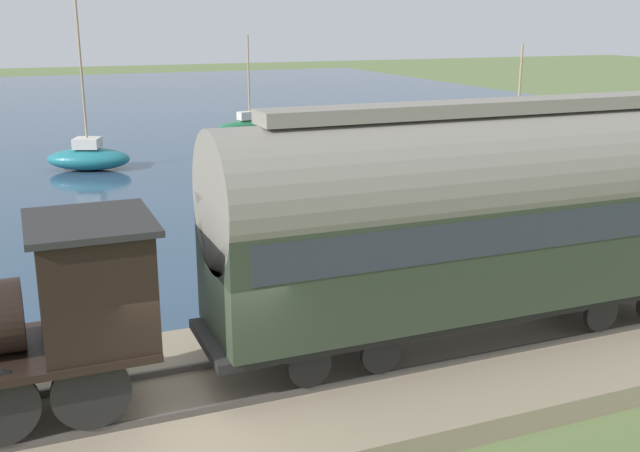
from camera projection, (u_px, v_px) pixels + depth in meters
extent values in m
plane|color=#607542|center=(210.00, 435.00, 12.04)|extent=(200.00, 200.00, 0.00)
cube|color=#2D4760|center=(53.00, 116.00, 51.06)|extent=(80.00, 80.00, 0.01)
cube|color=gray|center=(198.00, 402.00, 12.65)|extent=(5.36, 56.00, 0.42)
cube|color=#4C4742|center=(209.00, 409.00, 11.88)|extent=(0.07, 54.88, 0.12)
cube|color=#4C4742|center=(188.00, 368.00, 13.28)|extent=(0.07, 54.88, 0.12)
cylinder|color=black|center=(91.00, 392.00, 11.07)|extent=(0.12, 1.17, 1.17)
cylinder|color=black|center=(82.00, 351.00, 12.47)|extent=(0.12, 1.17, 1.17)
cube|color=black|center=(94.00, 282.00, 11.47)|extent=(1.96, 1.63, 1.82)
cube|color=#282828|center=(89.00, 222.00, 11.21)|extent=(2.16, 1.87, 0.10)
cylinder|color=black|center=(598.00, 279.00, 16.49)|extent=(0.12, 0.76, 0.76)
cylinder|color=black|center=(601.00, 313.00, 14.62)|extent=(0.12, 0.76, 0.76)
cylinder|color=black|center=(549.00, 287.00, 16.01)|extent=(0.12, 0.76, 0.76)
cylinder|color=black|center=(381.00, 353.00, 12.87)|extent=(0.12, 0.76, 0.76)
cylinder|color=black|center=(344.00, 320.00, 14.27)|extent=(0.12, 0.76, 0.76)
cylinder|color=black|center=(309.00, 366.00, 12.39)|extent=(0.12, 0.76, 0.76)
cylinder|color=black|center=(278.00, 331.00, 13.78)|extent=(0.12, 0.76, 0.76)
cube|color=black|center=(475.00, 301.00, 14.36)|extent=(2.03, 10.66, 0.16)
cube|color=#2D3828|center=(479.00, 239.00, 14.02)|extent=(2.25, 10.23, 2.33)
cube|color=#2D333D|center=(480.00, 218.00, 13.92)|extent=(2.28, 9.59, 0.65)
cylinder|color=gray|center=(482.00, 178.00, 13.71)|extent=(2.36, 10.23, 2.36)
cube|color=gray|center=(486.00, 107.00, 13.36)|extent=(0.79, 8.52, 0.24)
ellipsoid|color=#1E707A|center=(89.00, 159.00, 32.91)|extent=(2.90, 3.99, 0.97)
cylinder|color=#9E8460|center=(80.00, 55.00, 31.71)|extent=(0.10, 0.10, 8.00)
cube|color=silver|center=(87.00, 143.00, 32.72)|extent=(1.35, 1.38, 0.45)
ellipsoid|color=#236B42|center=(250.00, 128.00, 42.03)|extent=(1.85, 4.51, 0.99)
cylinder|color=#9E8460|center=(249.00, 78.00, 41.28)|extent=(0.10, 0.10, 4.61)
cube|color=silver|center=(250.00, 115.00, 41.84)|extent=(0.85, 1.41, 0.45)
ellipsoid|color=white|center=(514.00, 167.00, 31.01)|extent=(2.27, 4.85, 1.04)
cylinder|color=#9E8460|center=(519.00, 100.00, 30.28)|extent=(0.10, 0.10, 4.42)
cube|color=silver|center=(515.00, 149.00, 30.81)|extent=(0.99, 1.54, 0.45)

